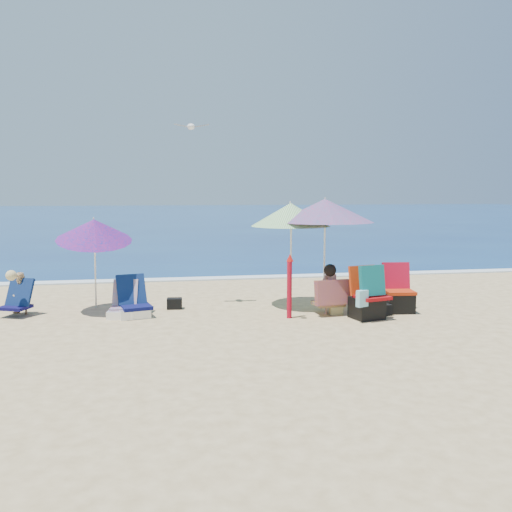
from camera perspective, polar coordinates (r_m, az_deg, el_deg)
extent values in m
plane|color=#D8BC84|center=(9.99, 2.70, -6.91)|extent=(120.00, 120.00, 0.00)
cube|color=navy|center=(54.56, -7.69, 4.16)|extent=(120.00, 80.00, 0.12)
cube|color=white|center=(14.91, -1.58, -2.28)|extent=(120.00, 0.50, 0.04)
cylinder|color=silver|center=(11.14, 7.14, -0.14)|extent=(0.04, 0.04, 2.06)
cone|color=#D51C5C|center=(11.06, 7.21, 4.74)|extent=(2.15, 2.15, 0.46)
cylinder|color=silver|center=(11.05, 7.21, 5.80)|extent=(0.03, 0.03, 0.12)
cylinder|color=silver|center=(11.16, 3.65, -0.31)|extent=(0.04, 0.04, 1.98)
cone|color=#2F9F18|center=(11.10, 3.64, 4.33)|extent=(1.64, 1.64, 0.47)
cylinder|color=white|center=(11.10, 3.59, 5.41)|extent=(0.03, 0.03, 0.12)
cylinder|color=silver|center=(11.26, -16.42, -1.30)|extent=(0.11, 0.44, 1.63)
cone|color=#B21962|center=(11.01, -16.53, 2.65)|extent=(1.68, 1.73, 0.75)
cylinder|color=silver|center=(11.01, -16.57, 3.61)|extent=(0.04, 0.06, 0.11)
cylinder|color=#A50B1D|center=(10.21, 3.50, -3.42)|extent=(0.11, 0.11, 1.11)
cone|color=#B2110C|center=(9.96, 3.57, -0.17)|extent=(0.16, 0.16, 0.14)
cube|color=#0C1046|center=(10.56, -12.37, -5.23)|extent=(0.64, 0.59, 0.06)
cube|color=#0D214E|center=(10.79, -12.87, -3.43)|extent=(0.60, 0.44, 0.57)
cube|color=silver|center=(10.61, -12.65, -5.78)|extent=(0.66, 0.62, 0.17)
cube|color=#CF5149|center=(10.65, -13.58, -5.29)|extent=(0.53, 0.48, 0.06)
cube|color=#F17B55|center=(10.81, -13.47, -3.75)|extent=(0.51, 0.34, 0.50)
cube|color=white|center=(10.60, -13.80, -5.88)|extent=(0.55, 0.50, 0.15)
cube|color=#B02A0C|center=(11.04, 14.73, -3.64)|extent=(0.60, 0.54, 0.06)
cube|color=#AE0C26|center=(11.23, 14.38, -2.03)|extent=(0.56, 0.21, 0.55)
cube|color=black|center=(11.12, 14.66, -4.69)|extent=(0.57, 0.52, 0.39)
cube|color=#9F0B0E|center=(10.34, 12.01, -4.22)|extent=(0.66, 0.62, 0.06)
cube|color=#BE320D|center=(10.50, 11.04, -2.49)|extent=(0.58, 0.28, 0.56)
cube|color=black|center=(10.43, 11.47, -5.33)|extent=(0.64, 0.59, 0.40)
cube|color=#08706F|center=(10.18, 12.01, -2.51)|extent=(0.52, 0.29, 0.56)
cube|color=#8DD4E2|center=(10.02, 11.01, -4.37)|extent=(0.24, 0.18, 0.30)
imported|color=tan|center=(10.65, 7.72, -3.43)|extent=(0.38, 0.28, 0.97)
cube|color=#280E67|center=(10.73, 7.54, -4.94)|extent=(0.60, 0.54, 0.06)
cube|color=#441070|center=(10.49, 7.98, -3.77)|extent=(0.70, 0.32, 0.50)
sphere|color=black|center=(10.50, 7.73, -1.48)|extent=(0.24, 0.24, 0.24)
imported|color=#D5B180|center=(11.47, -23.27, -3.59)|extent=(0.48, 0.44, 0.82)
cube|color=#0D0B40|center=(11.33, -23.82, -4.92)|extent=(0.62, 0.59, 0.06)
cube|color=#0D204C|center=(11.38, -23.40, -3.48)|extent=(0.57, 0.45, 0.53)
sphere|color=#D9C17D|center=(11.09, -24.17, -1.86)|extent=(0.20, 0.20, 0.20)
cube|color=black|center=(11.19, -8.50, -4.92)|extent=(0.31, 0.24, 0.22)
cube|color=tan|center=(10.69, 8.35, -5.49)|extent=(0.25, 0.18, 0.21)
cube|color=black|center=(10.76, 13.14, -5.50)|extent=(0.32, 0.26, 0.21)
cube|color=#DF5117|center=(10.68, 12.75, -6.09)|extent=(0.22, 0.10, 0.03)
ellipsoid|color=white|center=(11.28, -6.80, 13.24)|extent=(0.16, 0.31, 0.12)
cube|color=gray|center=(11.25, -7.76, 13.33)|extent=(0.31, 0.09, 0.07)
cube|color=gray|center=(11.25, -5.72, 13.36)|extent=(0.31, 0.09, 0.07)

